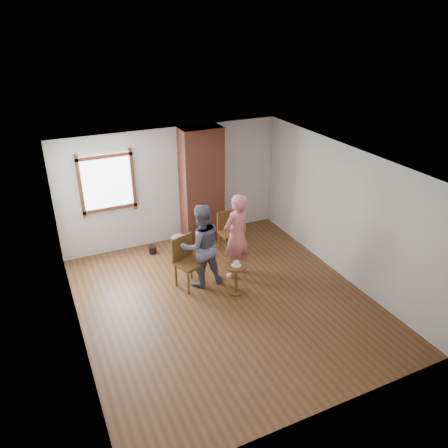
{
  "coord_description": "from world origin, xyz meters",
  "views": [
    {
      "loc": [
        -2.78,
        -5.92,
        4.75
      ],
      "look_at": [
        0.35,
        0.8,
        1.15
      ],
      "focal_mm": 35.0,
      "sensor_mm": 36.0,
      "label": 1
    }
  ],
  "objects": [
    {
      "name": "man",
      "position": [
        -0.15,
        0.75,
        0.82
      ],
      "size": [
        0.81,
        0.63,
        1.65
      ],
      "primitive_type": "imported",
      "rotation": [
        0.0,
        0.0,
        3.13
      ],
      "color": "#151D3A",
      "rests_on": "ground"
    },
    {
      "name": "cake_slice",
      "position": [
        0.31,
        0.17,
        0.64
      ],
      "size": [
        0.08,
        0.07,
        0.06
      ],
      "primitive_type": "cube",
      "color": "white",
      "rests_on": "cake_plate"
    },
    {
      "name": "ground",
      "position": [
        0.0,
        0.0,
        0.0
      ],
      "size": [
        5.5,
        5.5,
        0.0
      ],
      "primitive_type": "plane",
      "color": "brown",
      "rests_on": "ground"
    },
    {
      "name": "brick_chimney",
      "position": [
        0.6,
        2.5,
        1.3
      ],
      "size": [
        0.9,
        0.5,
        2.6
      ],
      "primitive_type": "cube",
      "color": "#A25439",
      "rests_on": "ground"
    },
    {
      "name": "dining_chair_left",
      "position": [
        -0.42,
        0.81,
        0.56
      ],
      "size": [
        0.59,
        0.59,
        1.01
      ],
      "rotation": [
        0.0,
        0.0,
        0.32
      ],
      "color": "brown",
      "rests_on": "ground"
    },
    {
      "name": "stoneware_crock",
      "position": [
        -0.15,
        2.03,
        0.2
      ],
      "size": [
        0.33,
        0.33,
        0.4
      ],
      "primitive_type": "cylinder",
      "rotation": [
        0.0,
        0.0,
        -0.05
      ],
      "color": "tan",
      "rests_on": "ground"
    },
    {
      "name": "person_pink",
      "position": [
        0.59,
        0.74,
        0.87
      ],
      "size": [
        0.73,
        0.59,
        1.73
      ],
      "primitive_type": "imported",
      "rotation": [
        0.0,
        0.0,
        3.45
      ],
      "color": "#DF726F",
      "rests_on": "ground"
    },
    {
      "name": "dark_pot",
      "position": [
        -0.68,
        2.28,
        0.08
      ],
      "size": [
        0.17,
        0.17,
        0.17
      ],
      "primitive_type": "cylinder",
      "rotation": [
        0.0,
        0.0,
        -0.01
      ],
      "color": "black",
      "rests_on": "ground"
    },
    {
      "name": "cake_plate",
      "position": [
        0.3,
        0.17,
        0.6
      ],
      "size": [
        0.18,
        0.18,
        0.01
      ],
      "primitive_type": "cylinder",
      "color": "white",
      "rests_on": "side_table"
    },
    {
      "name": "room_shell",
      "position": [
        -0.06,
        0.61,
        1.81
      ],
      "size": [
        5.04,
        5.52,
        2.62
      ],
      "color": "silver",
      "rests_on": "ground"
    },
    {
      "name": "side_table",
      "position": [
        0.3,
        0.17,
        0.4
      ],
      "size": [
        0.4,
        0.4,
        0.6
      ],
      "color": "brown",
      "rests_on": "ground"
    },
    {
      "name": "dining_chair_right",
      "position": [
        0.88,
        1.71,
        0.51
      ],
      "size": [
        0.43,
        0.43,
        0.91
      ],
      "rotation": [
        0.0,
        0.0,
        0.02
      ],
      "color": "brown",
      "rests_on": "ground"
    }
  ]
}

